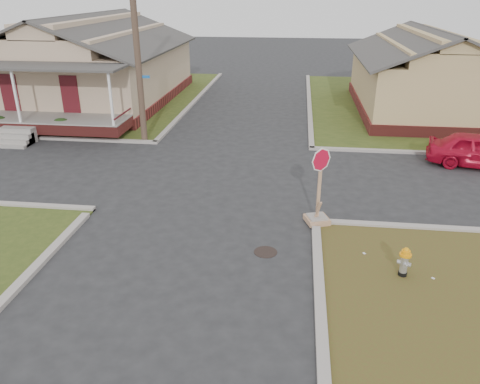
# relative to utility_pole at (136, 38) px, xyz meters

# --- Properties ---
(ground) EXTENTS (120.00, 120.00, 0.00)m
(ground) POSITION_rel_utility_pole_xyz_m (4.20, -8.90, -4.66)
(ground) COLOR #262628
(ground) RESTS_ON ground
(verge_far_left) EXTENTS (19.00, 19.00, 0.05)m
(verge_far_left) POSITION_rel_utility_pole_xyz_m (-8.80, 9.10, -4.64)
(verge_far_left) COLOR #364719
(verge_far_left) RESTS_ON ground
(curbs) EXTENTS (80.00, 40.00, 0.12)m
(curbs) POSITION_rel_utility_pole_xyz_m (4.20, -3.90, -4.66)
(curbs) COLOR #A89F97
(curbs) RESTS_ON ground
(manhole) EXTENTS (0.64, 0.64, 0.01)m
(manhole) POSITION_rel_utility_pole_xyz_m (6.40, -9.40, -4.66)
(manhole) COLOR black
(manhole) RESTS_ON ground
(corner_house) EXTENTS (10.10, 15.50, 5.30)m
(corner_house) POSITION_rel_utility_pole_xyz_m (-5.80, 7.78, -2.38)
(corner_house) COLOR maroon
(corner_house) RESTS_ON ground
(side_house_yellow) EXTENTS (7.60, 11.60, 4.70)m
(side_house_yellow) POSITION_rel_utility_pole_xyz_m (14.20, 7.60, -2.47)
(side_house_yellow) COLOR maroon
(side_house_yellow) RESTS_ON ground
(utility_pole) EXTENTS (1.80, 0.28, 9.00)m
(utility_pole) POSITION_rel_utility_pole_xyz_m (0.00, 0.00, 0.00)
(utility_pole) COLOR #463328
(utility_pole) RESTS_ON ground
(fire_hydrant) EXTENTS (0.29, 0.29, 0.79)m
(fire_hydrant) POSITION_rel_utility_pole_xyz_m (9.88, -10.16, -4.18)
(fire_hydrant) COLOR black
(fire_hydrant) RESTS_ON ground
(stop_sign) EXTENTS (0.68, 0.66, 2.40)m
(stop_sign) POSITION_rel_utility_pole_xyz_m (7.83, -7.51, -4.09)
(stop_sign) COLOR #9E7455
(stop_sign) RESTS_ON ground
(red_sedan) EXTENTS (4.26, 2.45, 1.36)m
(red_sedan) POSITION_rel_utility_pole_xyz_m (14.42, -1.66, -3.98)
(red_sedan) COLOR red
(red_sedan) RESTS_ON ground
(hedge_right) EXTENTS (1.24, 1.02, 0.95)m
(hedge_right) POSITION_rel_utility_pole_xyz_m (-4.13, 0.15, -4.14)
(hedge_right) COLOR #1E3D16
(hedge_right) RESTS_ON verge_far_left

